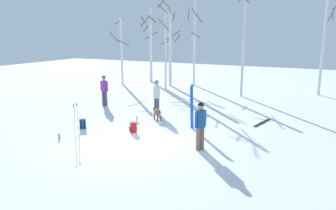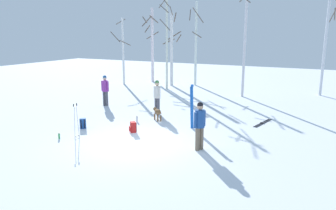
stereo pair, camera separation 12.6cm
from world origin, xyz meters
name	(u,v)px [view 1 (the left image)]	position (x,y,z in m)	size (l,w,h in m)	color
ground_plane	(138,143)	(0.00, 0.00, 0.00)	(60.00, 60.00, 0.00)	white
person_0	(157,95)	(-1.48, 4.23, 0.98)	(0.48, 0.34, 1.72)	#4C4C56
person_1	(200,123)	(2.32, 0.38, 0.98)	(0.34, 0.48, 1.72)	#72604C
person_2	(104,89)	(-4.97, 4.54, 0.98)	(0.52, 0.34, 1.72)	#4C4C56
dog	(157,112)	(-0.88, 3.15, 0.39)	(0.72, 0.61, 0.57)	brown
ski_pair_planted_0	(192,107)	(1.06, 2.67, 0.95)	(0.16, 0.12, 1.91)	blue
ski_pair_lying_0	(262,123)	(3.65, 4.85, 0.01)	(0.53, 1.70, 0.05)	black
ski_poles_0	(76,120)	(-2.41, -0.59, 0.74)	(0.07, 0.27, 1.38)	#B2B2BC
backpack_0	(133,127)	(-0.88, 1.04, 0.21)	(0.34, 0.35, 0.44)	red
backpack_1	(83,124)	(-3.10, 0.55, 0.21)	(0.34, 0.35, 0.44)	#1E4C99
water_bottle_0	(59,136)	(-2.97, -0.97, 0.11)	(0.07, 0.07, 0.23)	green
water_bottle_1	(137,119)	(-1.58, 2.47, 0.13)	(0.08, 0.08, 0.27)	silver
birch_tree_0	(121,50)	(-8.46, 11.41, 2.66)	(1.55, 1.47, 5.13)	white
birch_tree_1	(150,43)	(-7.14, 13.68, 3.15)	(1.46, 1.63, 5.95)	silver
birch_tree_2	(170,49)	(-4.80, 12.61, 2.83)	(1.56, 0.97, 5.46)	silver
birch_tree_3	(165,40)	(-4.42, 11.01, 3.48)	(1.00, 1.06, 6.74)	silver
birch_tree_4	(194,43)	(-3.24, 13.57, 3.26)	(1.28, 0.95, 6.29)	silver
birch_tree_5	(244,38)	(1.20, 10.66, 3.69)	(1.02, 1.26, 7.29)	silver
birch_tree_6	(325,33)	(5.68, 13.39, 3.99)	(1.48, 1.33, 7.66)	silver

